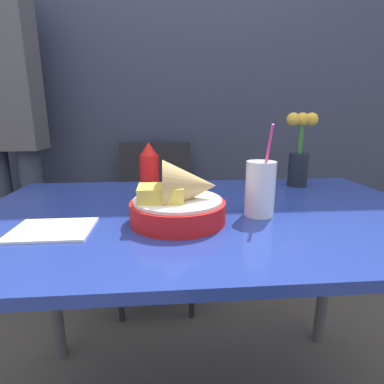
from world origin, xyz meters
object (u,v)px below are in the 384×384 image
at_px(person_standing, 6,114).
at_px(ketchup_bottle, 150,174).
at_px(chair_far_window, 156,208).
at_px(food_basket, 181,200).
at_px(drink_cup, 260,190).
at_px(flower_vase, 299,152).

bearing_deg(person_standing, ketchup_bottle, -43.18).
bearing_deg(chair_far_window, person_standing, -174.90).
distance_m(food_basket, drink_cup, 0.21).
bearing_deg(flower_vase, drink_cup, -127.08).
height_order(chair_far_window, ketchup_bottle, ketchup_bottle).
bearing_deg(food_basket, ketchup_bottle, 115.30).
xyz_separation_m(food_basket, flower_vase, (0.46, 0.36, 0.07)).
xyz_separation_m(food_basket, person_standing, (-0.81, 0.86, 0.21)).
bearing_deg(drink_cup, chair_far_window, 109.19).
xyz_separation_m(food_basket, drink_cup, (0.21, 0.03, 0.01)).
xyz_separation_m(chair_far_window, flower_vase, (0.56, -0.56, 0.38)).
distance_m(chair_far_window, food_basket, 0.98).
bearing_deg(flower_vase, ketchup_bottle, -161.64).
relative_size(chair_far_window, flower_vase, 3.24).
bearing_deg(chair_far_window, flower_vase, -45.16).
height_order(chair_far_window, food_basket, food_basket).
height_order(food_basket, drink_cup, drink_cup).
bearing_deg(food_basket, flower_vase, 38.31).
bearing_deg(drink_cup, food_basket, -171.00).
xyz_separation_m(ketchup_bottle, drink_cup, (0.30, -0.15, -0.02)).
relative_size(ketchup_bottle, person_standing, 0.10).
bearing_deg(food_basket, chair_far_window, 96.19).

